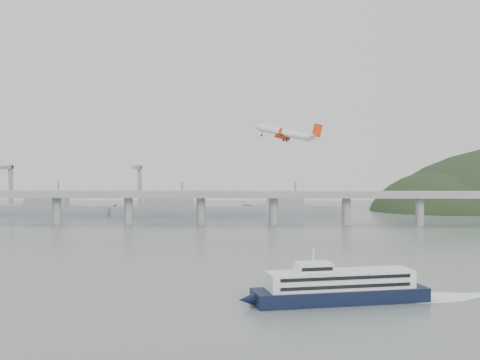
{
  "coord_description": "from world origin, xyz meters",
  "views": [
    {
      "loc": [
        6.02,
        -239.7,
        46.55
      ],
      "look_at": [
        0.0,
        55.0,
        36.0
      ],
      "focal_mm": 48.0,
      "sensor_mm": 36.0,
      "label": 1
    }
  ],
  "objects": [
    {
      "name": "airliner",
      "position": [
        23.49,
        96.86,
        58.98
      ],
      "size": [
        37.09,
        34.52,
        11.06
      ],
      "rotation": [
        0.05,
        -0.21,
        2.79
      ],
      "color": "white",
      "rests_on": "ground"
    },
    {
      "name": "bridge",
      "position": [
        -1.15,
        200.0,
        17.65
      ],
      "size": [
        800.0,
        22.0,
        23.9
      ],
      "color": "gray",
      "rests_on": "ground"
    },
    {
      "name": "distant_fleet",
      "position": [
        -155.36,
        265.08,
        6.22
      ],
      "size": [
        453.0,
        60.9,
        40.0
      ],
      "color": "gray",
      "rests_on": "ground"
    },
    {
      "name": "ground",
      "position": [
        0.0,
        0.0,
        0.0
      ],
      "size": [
        900.0,
        900.0,
        0.0
      ],
      "primitive_type": "plane",
      "color": "slate",
      "rests_on": "ground"
    },
    {
      "name": "ferry",
      "position": [
        33.96,
        -35.04,
        4.76
      ],
      "size": [
        91.92,
        31.79,
        17.56
      ],
      "rotation": [
        0.0,
        0.0,
        0.23
      ],
      "color": "black",
      "rests_on": "ground"
    }
  ]
}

